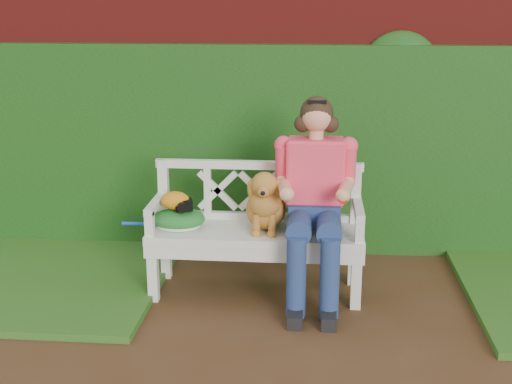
{
  "coord_description": "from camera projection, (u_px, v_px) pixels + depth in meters",
  "views": [
    {
      "loc": [
        0.0,
        -3.8,
        2.03
      ],
      "look_at": [
        -0.4,
        0.75,
        0.75
      ],
      "focal_mm": 48.0,
      "sensor_mm": 36.0,
      "label": 1
    }
  ],
  "objects": [
    {
      "name": "ivy_hedge",
      "position": [
        315.0,
        151.0,
        5.57
      ],
      "size": [
        10.0,
        0.18,
        1.7
      ],
      "primitive_type": "cube",
      "color": "#25561A",
      "rests_on": "ground"
    },
    {
      "name": "dog",
      "position": [
        265.0,
        199.0,
        4.74
      ],
      "size": [
        0.32,
        0.42,
        0.45
      ],
      "primitive_type": null,
      "rotation": [
        0.0,
        0.0,
        0.04
      ],
      "color": "#A97741",
      "rests_on": "garden_bench"
    },
    {
      "name": "baseball_glove",
      "position": [
        175.0,
        201.0,
        4.8
      ],
      "size": [
        0.21,
        0.16,
        0.13
      ],
      "primitive_type": "ellipsoid",
      "rotation": [
        0.0,
        0.0,
        0.06
      ],
      "color": "orange",
      "rests_on": "green_bag"
    },
    {
      "name": "ground",
      "position": [
        310.0,
        344.0,
        4.19
      ],
      "size": [
        60.0,
        60.0,
        0.0
      ],
      "primitive_type": "plane",
      "color": "#452A13"
    },
    {
      "name": "brick_wall",
      "position": [
        315.0,
        116.0,
        5.72
      ],
      "size": [
        10.0,
        0.3,
        2.2
      ],
      "primitive_type": "cube",
      "color": "maroon",
      "rests_on": "ground"
    },
    {
      "name": "tennis_racket",
      "position": [
        175.0,
        225.0,
        4.86
      ],
      "size": [
        0.62,
        0.32,
        0.03
      ],
      "primitive_type": null,
      "rotation": [
        0.0,
        0.0,
        0.13
      ],
      "color": "white",
      "rests_on": "garden_bench"
    },
    {
      "name": "seated_woman",
      "position": [
        315.0,
        201.0,
        4.7
      ],
      "size": [
        0.63,
        0.82,
        1.4
      ],
      "primitive_type": null,
      "rotation": [
        0.0,
        0.0,
        0.05
      ],
      "color": "#EC2D59",
      "rests_on": "ground"
    },
    {
      "name": "green_bag",
      "position": [
        178.0,
        218.0,
        4.84
      ],
      "size": [
        0.4,
        0.32,
        0.13
      ],
      "primitive_type": null,
      "rotation": [
        0.0,
        0.0,
        0.06
      ],
      "color": "green",
      "rests_on": "garden_bench"
    },
    {
      "name": "garden_bench",
      "position": [
        256.0,
        261.0,
        4.88
      ],
      "size": [
        1.63,
        0.75,
        0.48
      ],
      "primitive_type": null,
      "rotation": [
        0.0,
        0.0,
        -0.1
      ],
      "color": "white",
      "rests_on": "ground"
    },
    {
      "name": "camera_item",
      "position": [
        184.0,
        205.0,
        4.8
      ],
      "size": [
        0.14,
        0.12,
        0.08
      ],
      "primitive_type": "cube",
      "rotation": [
        0.0,
        0.0,
        0.29
      ],
      "color": "black",
      "rests_on": "green_bag"
    }
  ]
}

